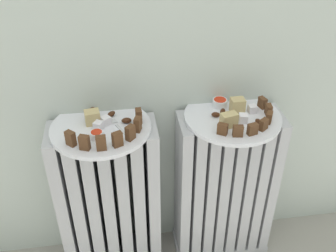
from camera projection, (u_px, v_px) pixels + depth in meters
The scene contains 34 objects.
radiator_left at pixel (109, 201), 1.32m from camera, with size 0.34×0.14×0.58m.
radiator_right at pixel (224, 189), 1.37m from camera, with size 0.34×0.14×0.58m.
plate_left at pixel (101, 128), 1.15m from camera, with size 0.30×0.30×0.01m, color white.
plate_right at pixel (232, 117), 1.20m from camera, with size 0.30×0.30×0.01m, color white.
dark_cake_slice_left_0 at pixel (71, 139), 1.06m from camera, with size 0.03×0.02×0.04m, color #56351E.
dark_cake_slice_left_1 at pixel (84, 143), 1.05m from camera, with size 0.03×0.02×0.04m, color #56351E.
dark_cake_slice_left_2 at pixel (101, 143), 1.04m from camera, with size 0.03×0.02×0.04m, color #56351E.
dark_cake_slice_left_3 at pixel (117, 139), 1.06m from camera, with size 0.03×0.02×0.04m, color #56351E.
dark_cake_slice_left_4 at pixel (130, 133), 1.08m from camera, with size 0.03×0.02×0.04m, color #56351E.
dark_cake_slice_left_5 at pixel (138, 124), 1.12m from camera, with size 0.03×0.02×0.04m, color #56351E.
dark_cake_slice_left_6 at pixel (139, 116), 1.15m from camera, with size 0.03×0.02×0.04m, color #56351E.
marble_cake_slice_left_0 at pixel (92, 117), 1.15m from camera, with size 0.04×0.04×0.04m, color tan.
turkish_delight_left_0 at pixel (106, 121), 1.15m from camera, with size 0.02×0.02×0.02m, color white.
turkish_delight_left_1 at pixel (99, 126), 1.13m from camera, with size 0.02×0.02×0.02m, color white.
medjool_date_left_0 at pixel (126, 120), 1.16m from camera, with size 0.03×0.02×0.02m, color #3D1E0F.
medjool_date_left_1 at pixel (111, 114), 1.19m from camera, with size 0.03×0.02×0.01m, color #3D1E0F.
medjool_date_left_2 at pixel (92, 110), 1.20m from camera, with size 0.03×0.02×0.02m, color #3D1E0F.
jam_bowl_left at pixel (97, 135), 1.09m from camera, with size 0.04×0.04×0.02m.
dark_cake_slice_right_0 at pixel (222, 129), 1.11m from camera, with size 0.03×0.02×0.03m, color #56351E.
dark_cake_slice_right_1 at pixel (238, 131), 1.10m from camera, with size 0.03×0.02×0.03m, color #56351E.
dark_cake_slice_right_2 at pixel (253, 129), 1.10m from camera, with size 0.03×0.02×0.03m, color #56351E.
dark_cake_slice_right_3 at pixel (264, 124), 1.12m from camera, with size 0.03×0.02×0.03m, color #56351E.
dark_cake_slice_right_4 at pixel (269, 118), 1.15m from camera, with size 0.03×0.02×0.03m, color #56351E.
dark_cake_slice_right_5 at pixel (268, 110), 1.19m from camera, with size 0.03×0.02×0.03m, color #56351E.
dark_cake_slice_right_6 at pixel (262, 103), 1.22m from camera, with size 0.03×0.02×0.03m, color #56351E.
marble_cake_slice_right_0 at pixel (237, 105), 1.20m from camera, with size 0.04×0.03×0.05m, color tan.
marble_cake_slice_right_1 at pixel (229, 120), 1.13m from camera, with size 0.05×0.03×0.04m, color tan.
turkish_delight_right_0 at pixel (243, 118), 1.16m from camera, with size 0.03×0.03×0.03m, color white.
turkish_delight_right_1 at pixel (252, 109), 1.20m from camera, with size 0.02×0.02×0.02m, color white.
medjool_date_right_0 at pixel (216, 115), 1.18m from camera, with size 0.03×0.01×0.02m, color #3D1E0F.
medjool_date_right_1 at pixel (223, 112), 1.20m from camera, with size 0.03×0.02×0.02m, color #3D1E0F.
medjool_date_right_2 at pixel (258, 122), 1.15m from camera, with size 0.03×0.02×0.02m, color #3D1E0F.
jam_bowl_right at pixel (220, 102), 1.23m from camera, with size 0.05×0.05×0.02m.
fork at pixel (118, 127), 1.14m from camera, with size 0.06×0.10×0.00m.
Camera 1 is at (-0.14, -0.69, 1.24)m, focal length 42.17 mm.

